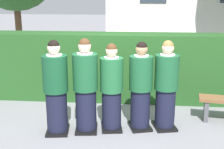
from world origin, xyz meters
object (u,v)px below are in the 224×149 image
Objects in this scene: student_front_row_2 at (112,90)px; student_front_row_3 at (141,88)px; student_front_row_1 at (86,88)px; student_front_row_0 at (56,90)px; student_front_row_4 at (166,88)px.

student_front_row_3 is (0.52, 0.09, 0.01)m from student_front_row_2.
student_front_row_3 is (0.98, 0.19, -0.04)m from student_front_row_1.
student_front_row_3 is at bearing 11.98° from student_front_row_0.
student_front_row_0 is at bearing -166.93° from student_front_row_2.
student_front_row_0 is 0.99m from student_front_row_2.
student_front_row_0 reaches higher than student_front_row_2.
student_front_row_0 is 1.52m from student_front_row_3.
student_front_row_2 is 0.53m from student_front_row_3.
student_front_row_1 is 1.00m from student_front_row_3.
student_front_row_4 is (0.98, 0.14, 0.02)m from student_front_row_2.
student_front_row_0 is 1.04× the size of student_front_row_3.
student_front_row_4 is at bearing 5.96° from student_front_row_3.
student_front_row_4 reaches higher than student_front_row_3.
student_front_row_2 is at bearing -171.90° from student_front_row_4.
student_front_row_4 is at bearing 10.58° from student_front_row_0.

